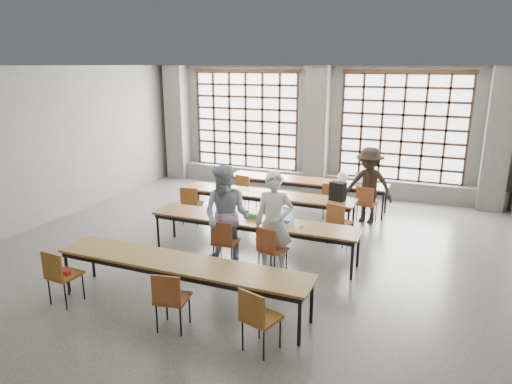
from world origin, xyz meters
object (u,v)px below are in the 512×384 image
at_px(desk_row_d, 180,266).
at_px(chair_back_right, 366,201).
at_px(red_pouch, 64,272).
at_px(chair_front_right, 270,246).
at_px(chair_mid_centre, 274,212).
at_px(student_male, 274,223).
at_px(desk_row_c, 253,223).
at_px(backpack, 338,191).
at_px(chair_mid_left, 191,201).
at_px(chair_mid_right, 338,220).
at_px(plastic_bag, 343,177).
at_px(laptop_back, 362,181).
at_px(desk_row_a, 307,182).
at_px(chair_near_left, 60,272).
at_px(student_female, 227,216).
at_px(green_box, 252,216).
at_px(chair_front_left, 224,239).
at_px(chair_back_left, 245,188).
at_px(chair_near_mid, 170,295).
at_px(mouse, 302,226).
at_px(laptop_front, 283,219).
at_px(desk_row_b, 266,196).
at_px(chair_back_mid, 332,197).
at_px(phone, 260,222).
at_px(student_back, 369,185).

distance_m(desk_row_d, chair_back_right, 5.21).
bearing_deg(desk_row_d, red_pouch, -162.07).
bearing_deg(chair_front_right, chair_mid_centre, 108.03).
height_order(desk_row_d, student_male, student_male).
relative_size(desk_row_c, backpack, 10.00).
height_order(chair_mid_left, chair_mid_right, same).
xyz_separation_m(desk_row_c, chair_front_right, (0.58, -0.63, -0.13)).
bearing_deg(backpack, chair_mid_right, -59.85).
bearing_deg(plastic_bag, chair_mid_left, -143.36).
bearing_deg(laptop_back, desk_row_a, -175.34).
bearing_deg(chair_near_left, student_female, 53.51).
bearing_deg(chair_mid_left, green_box, -28.98).
height_order(chair_back_right, chair_near_left, same).
distance_m(chair_mid_centre, chair_front_left, 1.82).
distance_m(chair_back_left, laptop_back, 2.87).
relative_size(desk_row_a, chair_mid_left, 4.55).
relative_size(chair_back_left, chair_near_mid, 1.00).
bearing_deg(mouse, chair_front_right, -121.69).
relative_size(desk_row_d, laptop_front, 10.37).
relative_size(chair_mid_right, chair_near_left, 1.00).
xyz_separation_m(chair_back_left, chair_mid_left, (-0.67, -1.54, 0.00)).
bearing_deg(desk_row_b, chair_near_mid, -85.41).
height_order(desk_row_c, chair_back_mid, chair_back_mid).
relative_size(desk_row_a, plastic_bag, 13.99).
xyz_separation_m(mouse, plastic_bag, (0.03, 3.40, 0.12)).
xyz_separation_m(chair_mid_left, red_pouch, (0.04, -3.85, -0.04)).
relative_size(chair_mid_right, laptop_back, 2.36).
height_order(chair_front_left, mouse, chair_front_left).
relative_size(desk_row_c, phone, 30.77).
bearing_deg(desk_row_c, chair_near_left, -125.54).
height_order(student_female, student_back, student_female).
xyz_separation_m(desk_row_c, chair_mid_right, (1.36, 1.17, -0.13)).
height_order(desk_row_d, chair_mid_centre, chair_mid_centre).
distance_m(chair_front_left, mouse, 1.40).
xyz_separation_m(chair_mid_right, mouse, (-0.41, -1.19, 0.21)).
height_order(chair_mid_left, plastic_bag, plastic_bag).
height_order(desk_row_b, chair_near_left, chair_near_left).
height_order(chair_back_left, chair_front_right, same).
relative_size(desk_row_c, chair_near_mid, 4.55).
distance_m(student_female, backpack, 2.77).
xyz_separation_m(chair_back_mid, laptop_front, (-0.32, -2.59, 0.25)).
height_order(chair_back_right, chair_front_left, same).
bearing_deg(student_male, chair_near_mid, -120.76).
height_order(chair_back_right, plastic_bag, plastic_bag).
xyz_separation_m(laptop_front, laptop_back, (0.87, 3.33, 0.00)).
bearing_deg(chair_near_mid, chair_back_right, 72.56).
bearing_deg(chair_mid_centre, laptop_back, 57.88).
bearing_deg(backpack, desk_row_a, 142.01).
height_order(desk_row_a, green_box, green_box).
bearing_deg(desk_row_c, laptop_back, 67.53).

